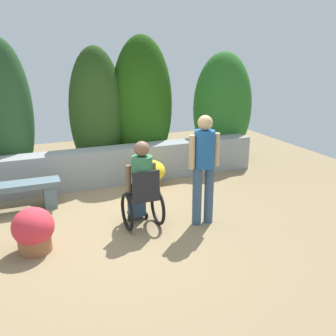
{
  "coord_description": "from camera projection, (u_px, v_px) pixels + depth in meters",
  "views": [
    {
      "loc": [
        -1.34,
        -5.18,
        2.58
      ],
      "look_at": [
        0.7,
        -0.14,
        0.85
      ],
      "focal_mm": 40.39,
      "sensor_mm": 36.0,
      "label": 1
    }
  ],
  "objects": [
    {
      "name": "flower_pot_terracotta_by_wall",
      "position": [
        151.0,
        173.0,
        7.22
      ],
      "size": [
        0.54,
        0.54,
        0.55
      ],
      "color": "#B2693C",
      "rests_on": "ground"
    },
    {
      "name": "stone_bench",
      "position": [
        17.0,
        193.0,
        6.19
      ],
      "size": [
        1.37,
        0.36,
        0.48
      ],
      "rotation": [
        0.0,
        0.0,
        -0.04
      ],
      "color": "slate",
      "rests_on": "ground"
    },
    {
      "name": "person_standing_companion",
      "position": [
        204.0,
        163.0,
        5.55
      ],
      "size": [
        0.49,
        0.3,
        1.67
      ],
      "rotation": [
        0.0,
        0.0,
        0.14
      ],
      "color": "#37526E",
      "rests_on": "ground"
    },
    {
      "name": "person_in_wheelchair",
      "position": [
        141.0,
        187.0,
        5.57
      ],
      "size": [
        0.53,
        0.66,
        1.33
      ],
      "rotation": [
        0.0,
        0.0,
        -0.12
      ],
      "color": "black",
      "rests_on": "ground"
    },
    {
      "name": "stone_retaining_wall",
      "position": [
        96.0,
        168.0,
        7.34
      ],
      "size": [
        6.72,
        0.44,
        0.72
      ],
      "primitive_type": "cube",
      "color": "gray",
      "rests_on": "ground"
    },
    {
      "name": "flower_pot_purple_near",
      "position": [
        33.0,
        230.0,
        4.94
      ],
      "size": [
        0.55,
        0.55,
        0.61
      ],
      "color": "#915B39",
      "rests_on": "ground"
    },
    {
      "name": "hedge_backdrop",
      "position": [
        96.0,
        113.0,
        7.71
      ],
      "size": [
        7.72,
        1.01,
        2.86
      ],
      "color": "#1D4512",
      "rests_on": "ground"
    },
    {
      "name": "ground_plane",
      "position": [
        122.0,
        223.0,
        5.83
      ],
      "size": [
        11.55,
        11.55,
        0.0
      ],
      "primitive_type": "plane",
      "color": "#8C7653"
    }
  ]
}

